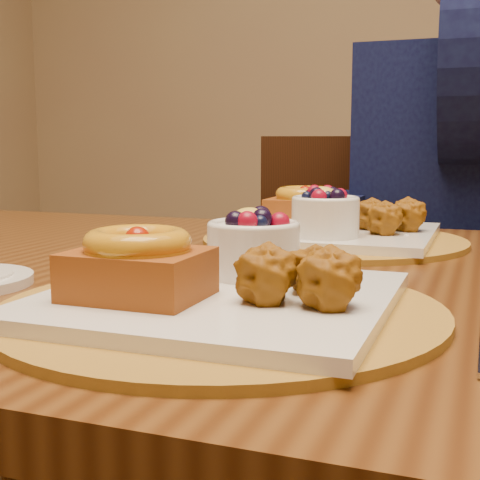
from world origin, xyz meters
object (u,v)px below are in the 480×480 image
place_setting_far (331,226)px  place_setting_near (219,286)px  diner (470,148)px  dining_table (291,334)px  chair_far (361,330)px

place_setting_far → place_setting_near: bearing=-90.0°
place_setting_far → diner: (0.18, 0.39, 0.11)m
place_setting_near → diner: 0.84m
dining_table → diner: bearing=74.0°
place_setting_far → dining_table: bearing=-89.2°
dining_table → place_setting_near: bearing=-90.7°
chair_far → place_setting_near: bearing=-103.5°
place_setting_near → chair_far: bearing=91.8°
place_setting_near → chair_far: chair_far is taller
dining_table → place_setting_far: 0.24m
diner → dining_table: bearing=-126.6°
place_setting_near → place_setting_far: place_setting_far is taller
dining_table → chair_far: chair_far is taller
dining_table → place_setting_near: (-0.00, -0.22, 0.10)m
place_setting_near → diner: size_ratio=0.46×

